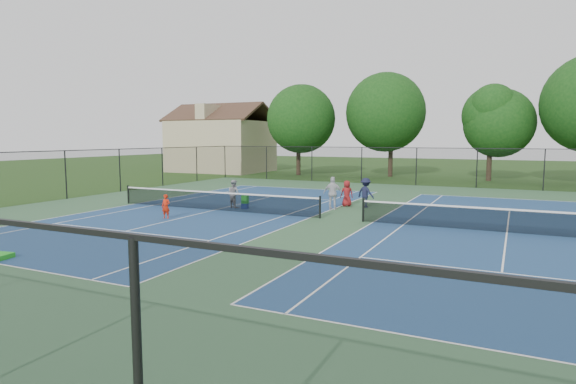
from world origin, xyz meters
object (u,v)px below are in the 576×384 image
at_px(tree_back_c, 491,118).
at_px(instructor, 234,194).
at_px(child_player, 166,206).
at_px(clapboard_house, 221,144).
at_px(bystander_c, 347,193).
at_px(ball_hopper, 245,199).
at_px(bystander_b, 366,193).
at_px(ball_crate, 245,206).
at_px(tree_back_b, 392,109).
at_px(bystander_a, 333,193).
at_px(tree_back_a, 299,115).

height_order(tree_back_c, instructor, tree_back_c).
xyz_separation_m(tree_back_c, child_player, (-12.58, -28.16, -4.91)).
xyz_separation_m(tree_back_c, clapboard_house, (-28.00, -0.00, -2.39)).
bearing_deg(bystander_c, ball_hopper, 2.64).
xyz_separation_m(bystander_b, ball_hopper, (-5.68, -3.27, -0.30)).
xyz_separation_m(clapboard_house, ball_hopper, (17.19, -23.87, -2.58)).
bearing_deg(ball_crate, bystander_c, 34.93).
bearing_deg(tree_back_b, bystander_c, -82.62).
relative_size(instructor, ball_crate, 4.46).
height_order(tree_back_b, ball_hopper, tree_back_b).
distance_m(tree_back_c, clapboard_house, 28.10).
relative_size(tree_back_b, ball_hopper, 23.51).
bearing_deg(child_player, tree_back_b, 74.97).
bearing_deg(ball_hopper, instructor, 170.61).
bearing_deg(bystander_a, tree_back_a, -70.40).
relative_size(bystander_b, ball_hopper, 3.79).
distance_m(tree_back_a, ball_hopper, 24.60).
distance_m(tree_back_c, instructor, 26.83).
bearing_deg(bystander_a, ball_crate, 13.19).
distance_m(tree_back_a, instructor, 24.21).
height_order(instructor, bystander_c, instructor).
bearing_deg(tree_back_a, ball_crate, -72.55).
bearing_deg(bystander_a, clapboard_house, -54.79).
xyz_separation_m(tree_back_b, bystander_c, (2.80, -21.64, -5.87)).
relative_size(clapboard_house, bystander_a, 6.19).
bearing_deg(tree_back_c, ball_crate, -114.37).
relative_size(tree_back_b, instructor, 6.57).
bearing_deg(tree_back_c, bystander_b, -104.00).
xyz_separation_m(child_player, ball_hopper, (1.77, 4.29, -0.06)).
relative_size(child_player, bystander_c, 0.79).
xyz_separation_m(child_player, bystander_a, (6.11, 6.07, 0.30)).
bearing_deg(tree_back_c, clapboard_house, -180.00).
bearing_deg(bystander_b, tree_back_c, -80.39).
distance_m(tree_back_a, child_player, 28.23).
height_order(instructor, ball_crate, instructor).
xyz_separation_m(instructor, bystander_b, (6.45, 3.15, 0.05)).
distance_m(ball_crate, ball_hopper, 0.36).
bearing_deg(tree_back_c, ball_hopper, -114.37).
xyz_separation_m(clapboard_house, instructor, (16.42, -23.74, -2.33)).
relative_size(tree_back_a, tree_back_c, 1.09).
relative_size(clapboard_house, ball_hopper, 25.32).
relative_size(tree_back_c, ball_hopper, 19.68).
bearing_deg(clapboard_house, tree_back_b, 3.01).
bearing_deg(tree_back_a, clapboard_house, 174.29).
height_order(tree_back_a, clapboard_house, tree_back_a).
distance_m(tree_back_c, bystander_c, 22.07).
xyz_separation_m(clapboard_house, bystander_a, (21.53, -22.09, -2.22)).
xyz_separation_m(child_player, ball_crate, (1.77, 4.29, -0.43)).
height_order(bystander_a, ball_hopper, bystander_a).
bearing_deg(bystander_b, clapboard_house, -18.40).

